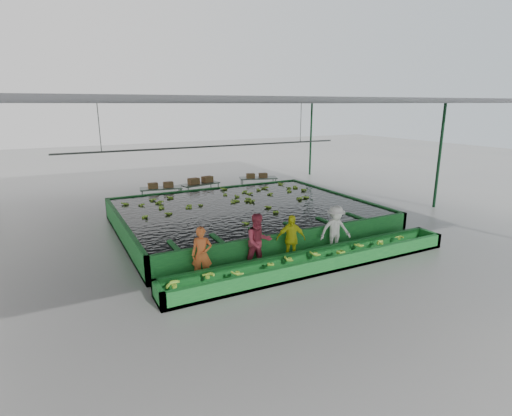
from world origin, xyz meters
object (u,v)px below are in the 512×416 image
flotation_tank (245,215)px  packing_table_left (162,197)px  worker_c (291,239)px  sorting_trough (317,261)px  packing_table_right (258,186)px  worker_b (258,242)px  worker_d (335,230)px  box_stack_right (257,178)px  box_stack_mid (201,183)px  packing_table_mid (200,192)px  worker_a (202,255)px  box_stack_left (161,188)px

flotation_tank → packing_table_left: size_ratio=4.90×
worker_c → packing_table_left: size_ratio=0.78×
packing_table_left → sorting_trough: bearing=-77.7°
packing_table_right → packing_table_left: bearing=-178.0°
worker_b → worker_d: worker_b is taller
box_stack_right → packing_table_right: bearing=31.2°
sorting_trough → box_stack_mid: bearing=90.2°
flotation_tank → box_stack_right: size_ratio=8.56×
flotation_tank → packing_table_mid: packing_table_mid is taller
worker_b → worker_d: bearing=5.1°
worker_a → worker_b: bearing=24.8°
sorting_trough → packing_table_mid: (-0.11, 10.28, 0.21)m
worker_a → packing_table_right: bearing=79.1°
worker_b → worker_c: 1.17m
packing_table_mid → packing_table_right: size_ratio=0.98×
flotation_tank → worker_d: worker_d is taller
box_stack_right → worker_d: bearing=-101.6°
sorting_trough → packing_table_right: size_ratio=4.82×
worker_b → packing_table_right: bearing=67.4°
packing_table_left → worker_a: bearing=-97.6°
packing_table_mid → sorting_trough: bearing=-89.4°
sorting_trough → packing_table_left: 10.37m
worker_a → box_stack_left: worker_a is taller
box_stack_mid → worker_a: bearing=-109.7°
flotation_tank → box_stack_left: size_ratio=8.17×
packing_table_left → box_stack_right: box_stack_right is taller
flotation_tank → worker_c: size_ratio=6.26×
sorting_trough → box_stack_left: box_stack_left is taller
sorting_trough → packing_table_left: size_ratio=4.90×
packing_table_left → packing_table_mid: size_ratio=1.00×
flotation_tank → worker_d: size_ratio=5.94×
worker_d → box_stack_mid: worker_d is taller
worker_a → worker_d: (4.76, 0.00, 0.03)m
flotation_tank → box_stack_left: bearing=114.1°
packing_table_right → worker_a: bearing=-125.7°
packing_table_mid → box_stack_right: box_stack_right is taller
sorting_trough → worker_a: size_ratio=6.18×
box_stack_left → packing_table_right: bearing=2.5°
worker_b → worker_c: bearing=5.1°
packing_table_left → box_stack_left: size_ratio=1.67×
sorting_trough → worker_d: 1.64m
worker_a → packing_table_right: worker_a is taller
worker_a → box_stack_left: size_ratio=1.32×
packing_table_mid → box_stack_mid: bearing=42.3°
packing_table_left → packing_table_mid: 2.11m
flotation_tank → packing_table_mid: 5.18m
packing_table_mid → box_stack_mid: size_ratio=1.45×
worker_b → box_stack_mid: bearing=85.7°
worker_b → packing_table_mid: worker_b is taller
worker_a → box_stack_right: worker_a is taller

